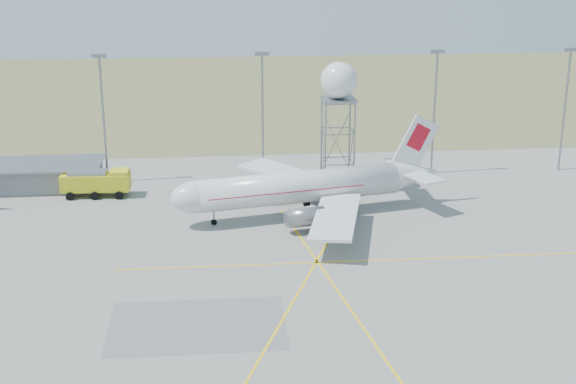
{
  "coord_description": "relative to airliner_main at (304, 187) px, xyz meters",
  "views": [
    {
      "loc": [
        -17.62,
        -59.14,
        38.22
      ],
      "look_at": [
        -8.35,
        40.0,
        5.89
      ],
      "focal_mm": 50.0,
      "sensor_mm": 36.0,
      "label": 1
    }
  ],
  "objects": [
    {
      "name": "mast_d",
      "position": [
        45.46,
        18.71,
        7.94
      ],
      "size": [
        2.2,
        0.5,
        20.5
      ],
      "color": "slate",
      "rests_on": "ground"
    },
    {
      "name": "grass_strip",
      "position": [
        5.46,
        92.71,
        -4.12
      ],
      "size": [
        400.0,
        120.0,
        0.03
      ],
      "primitive_type": "cube",
      "color": "brown",
      "rests_on": "ground"
    },
    {
      "name": "fire_truck",
      "position": [
        -30.06,
        11.46,
        -2.17
      ],
      "size": [
        10.35,
        4.41,
        4.09
      ],
      "rotation": [
        0.0,
        0.0,
        -0.04
      ],
      "color": "gold",
      "rests_on": "ground"
    },
    {
      "name": "radar_tower",
      "position": [
        6.43,
        10.97,
        7.07
      ],
      "size": [
        5.51,
        5.51,
        19.96
      ],
      "color": "slate",
      "rests_on": "ground"
    },
    {
      "name": "mast_b",
      "position": [
        -4.54,
        18.71,
        7.94
      ],
      "size": [
        2.2,
        0.5,
        20.5
      ],
      "color": "slate",
      "rests_on": "ground"
    },
    {
      "name": "mast_c",
      "position": [
        23.46,
        18.71,
        7.94
      ],
      "size": [
        2.2,
        0.5,
        20.5
      ],
      "color": "slate",
      "rests_on": "ground"
    },
    {
      "name": "airliner_main",
      "position": [
        0.0,
        0.0,
        0.0
      ],
      "size": [
        39.38,
        37.64,
        13.48
      ],
      "rotation": [
        0.0,
        0.0,
        3.36
      ],
      "color": "silver",
      "rests_on": "ground"
    },
    {
      "name": "mast_a",
      "position": [
        -29.54,
        18.71,
        7.94
      ],
      "size": [
        2.2,
        0.5,
        20.5
      ],
      "color": "slate",
      "rests_on": "ground"
    },
    {
      "name": "building_grey",
      "position": [
        -39.54,
        16.71,
        -2.16
      ],
      "size": [
        19.0,
        10.0,
        3.9
      ],
      "color": "gray",
      "rests_on": "ground"
    }
  ]
}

